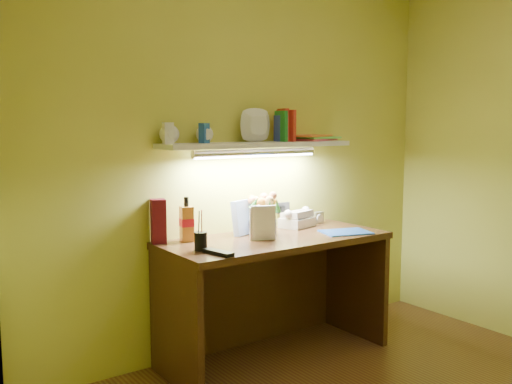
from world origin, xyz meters
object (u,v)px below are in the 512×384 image
Objects in this scene: telephone at (297,218)px; desk_clock at (318,218)px; desk at (275,297)px; whisky_bottle at (187,219)px; flower_bouquet at (262,209)px.

telephone reaches higher than desk_clock.
desk_clock is at bearing -8.12° from telephone.
telephone reaches higher than desk.
desk_clock is 0.30× the size of whisky_bottle.
whisky_bottle is at bearing 176.21° from desk_clock.
flower_bouquet is 0.54m from desk_clock.
desk is at bearing -162.54° from desk_clock.
desk is 6.64× the size of telephone.
flower_bouquet is at bearing -176.09° from desk_clock.
telephone is 2.70× the size of desk_clock.
whisky_bottle reaches higher than desk_clock.
whisky_bottle is at bearing 163.44° from telephone.
flower_bouquet is at bearing -7.51° from whisky_bottle.
desk is 4.54× the size of flower_bouquet.
desk is 0.70m from desk_clock.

